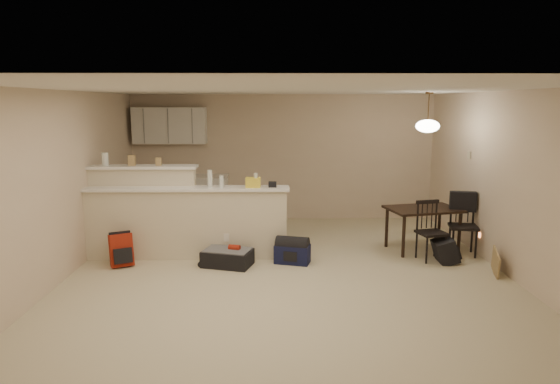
{
  "coord_description": "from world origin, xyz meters",
  "views": [
    {
      "loc": [
        -0.21,
        -6.46,
        2.33
      ],
      "look_at": [
        -0.1,
        0.7,
        1.05
      ],
      "focal_mm": 32.0,
      "sensor_mm": 36.0,
      "label": 1
    }
  ],
  "objects_px": {
    "suitcase": "(227,258)",
    "black_daypack": "(445,251)",
    "navy_duffel": "(292,254)",
    "red_backpack": "(121,250)",
    "dining_chair_near": "(432,231)",
    "pendant_lamp": "(428,125)",
    "dining_table": "(423,213)",
    "dining_chair_far": "(463,225)"
  },
  "relations": [
    {
      "from": "dining_chair_far",
      "to": "navy_duffel",
      "type": "distance_m",
      "value": 2.71
    },
    {
      "from": "dining_table",
      "to": "suitcase",
      "type": "height_order",
      "value": "dining_table"
    },
    {
      "from": "dining_chair_far",
      "to": "suitcase",
      "type": "bearing_deg",
      "value": -161.49
    },
    {
      "from": "red_backpack",
      "to": "navy_duffel",
      "type": "xyz_separation_m",
      "value": [
        2.48,
        0.09,
        -0.1
      ]
    },
    {
      "from": "black_daypack",
      "to": "red_backpack",
      "type": "bearing_deg",
      "value": 93.29
    },
    {
      "from": "suitcase",
      "to": "navy_duffel",
      "type": "height_order",
      "value": "navy_duffel"
    },
    {
      "from": "black_daypack",
      "to": "dining_chair_near",
      "type": "bearing_deg",
      "value": 60.45
    },
    {
      "from": "red_backpack",
      "to": "dining_chair_near",
      "type": "bearing_deg",
      "value": -23.38
    },
    {
      "from": "dining_table",
      "to": "navy_duffel",
      "type": "relative_size",
      "value": 2.46
    },
    {
      "from": "dining_table",
      "to": "dining_chair_far",
      "type": "bearing_deg",
      "value": -37.92
    },
    {
      "from": "navy_duffel",
      "to": "dining_chair_far",
      "type": "bearing_deg",
      "value": 23.5
    },
    {
      "from": "red_backpack",
      "to": "navy_duffel",
      "type": "distance_m",
      "value": 2.49
    },
    {
      "from": "pendant_lamp",
      "to": "dining_chair_far",
      "type": "distance_m",
      "value": 1.64
    },
    {
      "from": "suitcase",
      "to": "black_daypack",
      "type": "xyz_separation_m",
      "value": [
        3.21,
        0.11,
        0.06
      ]
    },
    {
      "from": "navy_duffel",
      "to": "dining_table",
      "type": "bearing_deg",
      "value": 32.32
    },
    {
      "from": "red_backpack",
      "to": "dining_table",
      "type": "bearing_deg",
      "value": -16.91
    },
    {
      "from": "dining_chair_far",
      "to": "dining_table",
      "type": "bearing_deg",
      "value": 165.5
    },
    {
      "from": "red_backpack",
      "to": "navy_duffel",
      "type": "height_order",
      "value": "red_backpack"
    },
    {
      "from": "dining_table",
      "to": "navy_duffel",
      "type": "distance_m",
      "value": 2.25
    },
    {
      "from": "red_backpack",
      "to": "black_daypack",
      "type": "height_order",
      "value": "red_backpack"
    },
    {
      "from": "dining_table",
      "to": "pendant_lamp",
      "type": "xyz_separation_m",
      "value": [
        -0.0,
        0.0,
        1.38
      ]
    },
    {
      "from": "black_daypack",
      "to": "suitcase",
      "type": "bearing_deg",
      "value": 94.18
    },
    {
      "from": "suitcase",
      "to": "red_backpack",
      "type": "xyz_separation_m",
      "value": [
        -1.53,
        0.02,
        0.12
      ]
    },
    {
      "from": "pendant_lamp",
      "to": "red_backpack",
      "type": "xyz_separation_m",
      "value": [
        -4.59,
        -0.73,
        -1.75
      ]
    },
    {
      "from": "red_backpack",
      "to": "pendant_lamp",
      "type": "bearing_deg",
      "value": -16.91
    },
    {
      "from": "suitcase",
      "to": "red_backpack",
      "type": "distance_m",
      "value": 1.54
    },
    {
      "from": "suitcase",
      "to": "red_backpack",
      "type": "relative_size",
      "value": 1.45
    },
    {
      "from": "pendant_lamp",
      "to": "suitcase",
      "type": "height_order",
      "value": "pendant_lamp"
    },
    {
      "from": "dining_table",
      "to": "black_daypack",
      "type": "distance_m",
      "value": 0.79
    },
    {
      "from": "dining_chair_far",
      "to": "black_daypack",
      "type": "distance_m",
      "value": 0.62
    },
    {
      "from": "dining_chair_far",
      "to": "red_backpack",
      "type": "relative_size",
      "value": 2.02
    },
    {
      "from": "dining_table",
      "to": "dining_chair_near",
      "type": "bearing_deg",
      "value": -104.66
    },
    {
      "from": "navy_duffel",
      "to": "black_daypack",
      "type": "distance_m",
      "value": 2.27
    },
    {
      "from": "pendant_lamp",
      "to": "suitcase",
      "type": "xyz_separation_m",
      "value": [
        -3.05,
        -0.75,
        -1.87
      ]
    },
    {
      "from": "black_daypack",
      "to": "navy_duffel",
      "type": "bearing_deg",
      "value": 92.16
    },
    {
      "from": "dining_chair_near",
      "to": "navy_duffel",
      "type": "bearing_deg",
      "value": 169.6
    },
    {
      "from": "dining_table",
      "to": "black_daypack",
      "type": "xyz_separation_m",
      "value": [
        0.16,
        -0.64,
        -0.43
      ]
    },
    {
      "from": "dining_chair_near",
      "to": "black_daypack",
      "type": "distance_m",
      "value": 0.34
    },
    {
      "from": "dining_chair_far",
      "to": "navy_duffel",
      "type": "relative_size",
      "value": 1.89
    },
    {
      "from": "black_daypack",
      "to": "pendant_lamp",
      "type": "bearing_deg",
      "value": 16.25
    },
    {
      "from": "suitcase",
      "to": "red_backpack",
      "type": "height_order",
      "value": "red_backpack"
    },
    {
      "from": "dining_chair_near",
      "to": "navy_duffel",
      "type": "xyz_separation_m",
      "value": [
        -2.09,
        -0.11,
        -0.31
      ]
    }
  ]
}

